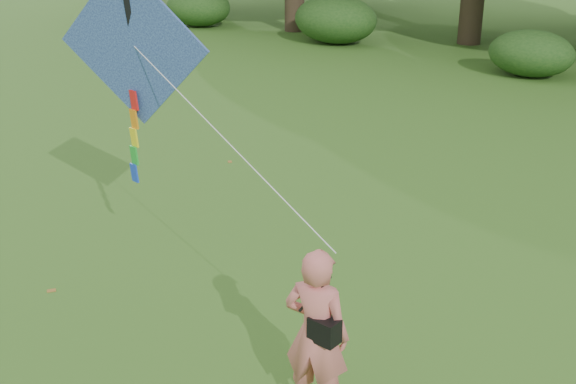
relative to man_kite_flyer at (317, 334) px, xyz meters
The scene contains 4 objects.
man_kite_flyer is the anchor object (origin of this frame).
crossbody_bag 0.17m from the man_kite_flyer, 14.61° to the right, with size 0.43×0.20×0.73m.
flying_kite 4.29m from the man_kite_flyer, 168.38° to the left, with size 4.79×1.13×2.96m.
fallen_leaves 2.58m from the man_kite_flyer, 98.28° to the left, with size 11.35×14.45×0.01m.
Camera 1 is at (4.46, -4.77, 5.05)m, focal length 45.00 mm.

